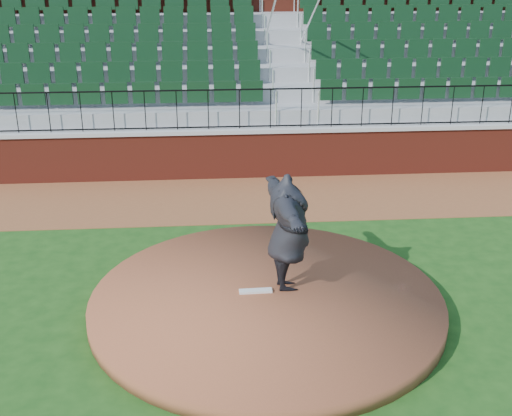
# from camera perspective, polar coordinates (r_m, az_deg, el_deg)

# --- Properties ---
(ground) EXTENTS (90.00, 90.00, 0.00)m
(ground) POSITION_cam_1_polar(r_m,az_deg,el_deg) (10.81, 0.61, -9.39)
(ground) COLOR #194313
(ground) RESTS_ON ground
(warning_track) EXTENTS (34.00, 3.20, 0.01)m
(warning_track) POSITION_cam_1_polar(r_m,az_deg,el_deg) (15.66, -1.09, 0.90)
(warning_track) COLOR brown
(warning_track) RESTS_ON ground
(field_wall) EXTENTS (34.00, 0.35, 1.20)m
(field_wall) POSITION_cam_1_polar(r_m,az_deg,el_deg) (16.98, -1.42, 4.70)
(field_wall) COLOR maroon
(field_wall) RESTS_ON ground
(wall_cap) EXTENTS (34.00, 0.45, 0.10)m
(wall_cap) POSITION_cam_1_polar(r_m,az_deg,el_deg) (16.80, -1.44, 6.82)
(wall_cap) COLOR #B7B7B7
(wall_cap) RESTS_ON field_wall
(wall_railing) EXTENTS (34.00, 0.05, 1.00)m
(wall_railing) POSITION_cam_1_polar(r_m,az_deg,el_deg) (16.66, -1.46, 8.65)
(wall_railing) COLOR black
(wall_railing) RESTS_ON wall_cap
(seating_stands) EXTENTS (34.00, 5.10, 4.60)m
(seating_stands) POSITION_cam_1_polar(r_m,az_deg,el_deg) (19.23, -1.91, 11.95)
(seating_stands) COLOR gray
(seating_stands) RESTS_ON ground
(concourse_wall) EXTENTS (34.00, 0.50, 5.50)m
(concourse_wall) POSITION_cam_1_polar(r_m,az_deg,el_deg) (21.93, -2.27, 14.36)
(concourse_wall) COLOR maroon
(concourse_wall) RESTS_ON ground
(pitchers_mound) EXTENTS (5.83, 5.83, 0.25)m
(pitchers_mound) POSITION_cam_1_polar(r_m,az_deg,el_deg) (10.93, 0.92, -8.24)
(pitchers_mound) COLOR brown
(pitchers_mound) RESTS_ON ground
(pitching_rubber) EXTENTS (0.56, 0.15, 0.04)m
(pitching_rubber) POSITION_cam_1_polar(r_m,az_deg,el_deg) (10.96, -0.03, -7.27)
(pitching_rubber) COLOR silver
(pitching_rubber) RESTS_ON pitchers_mound
(pitcher) EXTENTS (0.87, 2.55, 2.04)m
(pitcher) POSITION_cam_1_polar(r_m,az_deg,el_deg) (10.67, 2.87, -2.16)
(pitcher) COLOR black
(pitcher) RESTS_ON pitchers_mound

